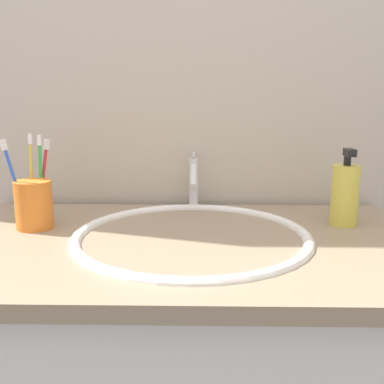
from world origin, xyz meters
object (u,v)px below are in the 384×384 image
(faucet, at_px, (194,180))
(toothbrush_cup, at_px, (34,205))
(soap_dispenser, at_px, (345,194))
(toothbrush_green, at_px, (41,173))
(toothbrush_red, at_px, (43,175))
(toothbrush_yellow, at_px, (31,173))
(toothbrush_blue, at_px, (14,178))

(faucet, bearing_deg, toothbrush_cup, -152.23)
(faucet, relative_size, soap_dispenser, 0.81)
(toothbrush_green, height_order, soap_dispenser, toothbrush_green)
(soap_dispenser, bearing_deg, toothbrush_red, 179.22)
(toothbrush_red, distance_m, soap_dispenser, 0.69)
(toothbrush_cup, relative_size, toothbrush_green, 0.54)
(toothbrush_green, bearing_deg, toothbrush_yellow, 178.93)
(toothbrush_cup, bearing_deg, toothbrush_blue, -165.80)
(toothbrush_cup, xyz_separation_m, toothbrush_green, (0.01, 0.04, 0.06))
(toothbrush_yellow, bearing_deg, toothbrush_cup, -68.28)
(toothbrush_cup, relative_size, toothbrush_blue, 0.55)
(toothbrush_red, bearing_deg, toothbrush_yellow, -164.43)
(toothbrush_yellow, height_order, soap_dispenser, toothbrush_yellow)
(toothbrush_green, bearing_deg, toothbrush_red, 68.04)
(toothbrush_yellow, height_order, toothbrush_red, toothbrush_yellow)
(toothbrush_green, bearing_deg, faucet, 22.49)
(toothbrush_green, relative_size, toothbrush_red, 1.06)
(toothbrush_blue, xyz_separation_m, soap_dispenser, (0.73, 0.05, -0.04))
(faucet, height_order, toothbrush_cup, faucet)
(toothbrush_red, bearing_deg, soap_dispenser, -0.78)
(toothbrush_red, bearing_deg, toothbrush_blue, -127.02)
(faucet, distance_m, toothbrush_green, 0.38)
(faucet, bearing_deg, toothbrush_blue, -153.37)
(toothbrush_green, height_order, toothbrush_blue, toothbrush_green)
(toothbrush_green, relative_size, soap_dispenser, 1.13)
(toothbrush_red, distance_m, toothbrush_blue, 0.07)
(toothbrush_green, height_order, toothbrush_red, toothbrush_green)
(toothbrush_blue, bearing_deg, toothbrush_red, 52.98)
(soap_dispenser, bearing_deg, toothbrush_yellow, 179.81)
(toothbrush_blue, height_order, soap_dispenser, toothbrush_blue)
(faucet, height_order, toothbrush_green, toothbrush_green)
(toothbrush_green, xyz_separation_m, soap_dispenser, (0.69, -0.00, -0.05))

